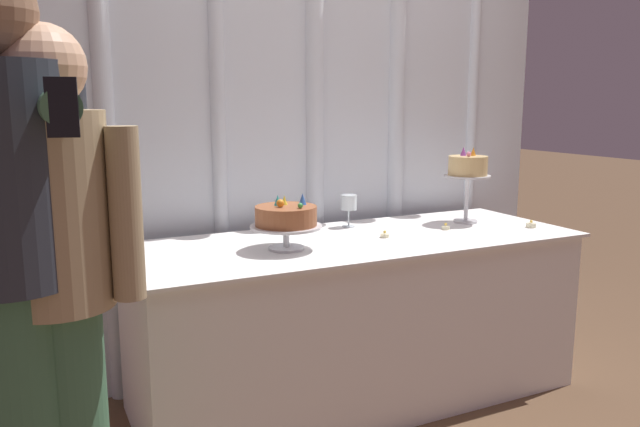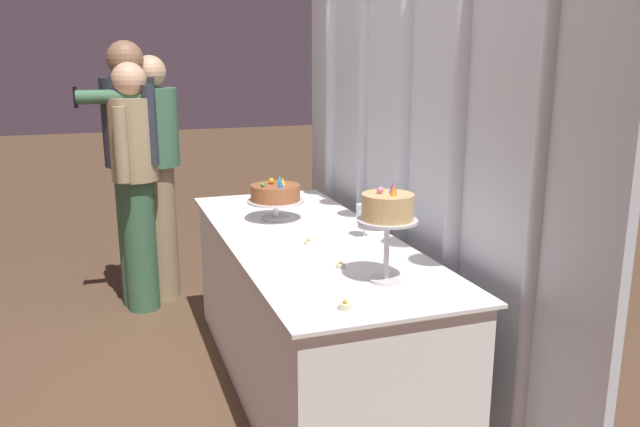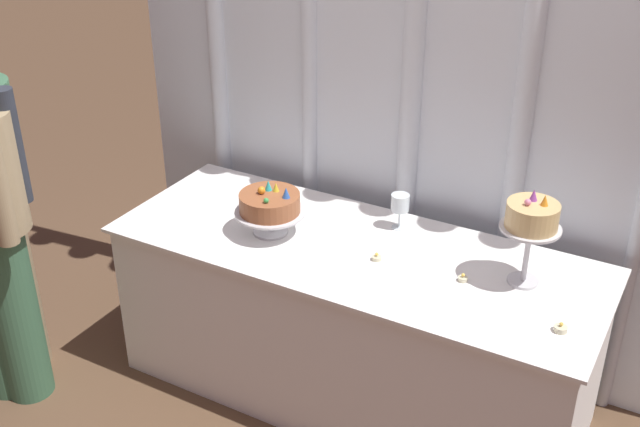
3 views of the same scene
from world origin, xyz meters
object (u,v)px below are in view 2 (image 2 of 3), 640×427
cake_display_nearleft (275,195)px  tealight_near_right (345,306)px  guest_girl_blue_dress (155,168)px  guest_man_dark_suit (132,164)px  guest_man_pink_jacket (136,176)px  tealight_far_left (308,242)px  cake_display_nearright (387,212)px  tealight_near_left (341,265)px  wine_glass (364,213)px  cake_table (309,312)px

cake_display_nearleft → tealight_near_right: bearing=-4.6°
tealight_near_right → guest_girl_blue_dress: size_ratio=0.03×
guest_man_dark_suit → tealight_near_right: bearing=13.8°
guest_man_pink_jacket → tealight_far_left: bearing=25.5°
cake_display_nearright → guest_girl_blue_dress: guest_girl_blue_dress is taller
tealight_near_left → cake_display_nearleft: bearing=-177.3°
tealight_near_right → guest_man_pink_jacket: (-2.20, -0.56, 0.10)m
cake_display_nearleft → tealight_near_left: 0.87m
cake_display_nearleft → guest_man_pink_jacket: guest_man_pink_jacket is taller
wine_glass → cake_display_nearright: bearing=-15.2°
tealight_near_left → wine_glass: bearing=145.6°
cake_display_nearright → tealight_near_right: size_ratio=7.95×
cake_display_nearright → guest_man_pink_jacket: size_ratio=0.25×
tealight_near_right → wine_glass: bearing=153.0°
cake_display_nearleft → tealight_near_left: bearing=2.7°
cake_table → cake_display_nearright: cake_display_nearright is taller
guest_girl_blue_dress → guest_man_dark_suit: bearing=-62.3°
tealight_near_left → guest_man_dark_suit: guest_man_dark_suit is taller
cake_display_nearleft → guest_man_dark_suit: 1.23m
cake_table → cake_display_nearright: (0.69, 0.09, 0.66)m
wine_glass → tealight_near_right: wine_glass is taller
cake_display_nearleft → cake_display_nearright: size_ratio=0.78×
wine_glass → guest_man_pink_jacket: (-1.39, -0.97, -0.00)m
guest_girl_blue_dress → guest_man_dark_suit: guest_man_dark_suit is taller
cake_display_nearleft → cake_display_nearright: bearing=7.8°
tealight_far_left → wine_glass: bearing=96.1°
guest_girl_blue_dress → cake_display_nearleft: bearing=25.3°
wine_glass → guest_man_pink_jacket: size_ratio=0.10×
wine_glass → tealight_far_left: wine_glass is taller
cake_display_nearleft → tealight_near_right: 1.29m
wine_glass → tealight_near_left: size_ratio=4.23×
tealight_far_left → cake_display_nearleft: bearing=-177.9°
cake_display_nearleft → guest_man_dark_suit: size_ratio=0.18×
cake_display_nearright → tealight_near_left: size_ratio=10.21×
tealight_near_right → tealight_far_left: bearing=171.2°
tealight_near_right → guest_man_dark_suit: size_ratio=0.03×
tealight_near_left → tealight_near_right: bearing=-18.8°
cake_display_nearright → tealight_near_right: bearing=-50.1°
cake_table → tealight_far_left: (0.12, -0.04, 0.40)m
cake_display_nearleft → guest_girl_blue_dress: (-1.11, -0.52, -0.01)m
tealight_near_left → guest_girl_blue_dress: (-1.97, -0.56, 0.12)m
cake_display_nearright → tealight_far_left: bearing=-167.3°
wine_glass → guest_man_pink_jacket: 1.70m
cake_display_nearright → tealight_near_left: (-0.21, -0.11, -0.27)m
guest_girl_blue_dress → tealight_near_right: bearing=10.0°
tealight_far_left → guest_man_dark_suit: bearing=-155.9°
cake_table → tealight_near_right: 1.00m
wine_glass → cake_display_nearleft: bearing=-146.5°
tealight_far_left → tealight_near_right: size_ratio=0.84×
wine_glass → guest_girl_blue_dress: (-1.58, -0.83, 0.01)m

